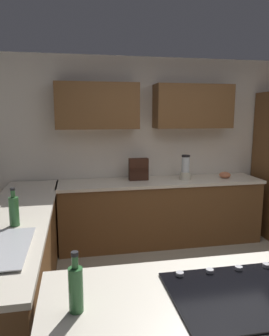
{
  "coord_description": "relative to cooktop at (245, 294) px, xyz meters",
  "views": [
    {
      "loc": [
        1.27,
        2.39,
        1.81
      ],
      "look_at": [
        0.53,
        -1.42,
        1.14
      ],
      "focal_mm": 33.48,
      "sensor_mm": 36.0,
      "label": 1
    }
  ],
  "objects": [
    {
      "name": "mixing_bowl",
      "position": [
        -1.29,
        -2.76,
        0.04
      ],
      "size": [
        0.16,
        0.16,
        0.09
      ],
      "primitive_type": "ellipsoid",
      "color": "#CC724C",
      "rests_on": "countertop_back"
    },
    {
      "name": "dish_soap_bottle",
      "position": [
        1.33,
        -1.28,
        0.12
      ],
      "size": [
        0.08,
        0.08,
        0.32
      ],
      "color": "#336B38",
      "rests_on": "countertop_side"
    },
    {
      "name": "wall_back",
      "position": [
        -0.37,
        -3.11,
        0.53
      ],
      "size": [
        6.0,
        0.44,
        2.6
      ],
      "color": "silver",
      "rests_on": "ground"
    },
    {
      "name": "countertop_side",
      "position": [
        1.38,
        -1.61,
        -0.03
      ],
      "size": [
        0.64,
        2.94,
        0.04
      ],
      "primitive_type": "cube",
      "color": "silver",
      "rests_on": "lower_cabinets_side"
    },
    {
      "name": "cooktop",
      "position": [
        0.0,
        0.0,
        0.0
      ],
      "size": [
        0.76,
        0.56,
        0.03
      ],
      "color": "black",
      "rests_on": "island_top"
    },
    {
      "name": "spice_rack",
      "position": [
        -0.04,
        -2.86,
        0.15
      ],
      "size": [
        0.27,
        0.11,
        0.31
      ],
      "color": "#381E14",
      "rests_on": "countertop_back"
    },
    {
      "name": "countertop_back",
      "position": [
        -0.34,
        -2.78,
        -0.03
      ],
      "size": [
        2.84,
        0.64,
        0.04
      ],
      "primitive_type": "cube",
      "color": "silver",
      "rests_on": "lower_cabinets_back"
    },
    {
      "name": "ground_plane",
      "position": [
        -0.44,
        -1.06,
        -0.91
      ],
      "size": [
        14.0,
        14.0,
        0.0
      ],
      "primitive_type": "plane",
      "color": "#9E937F"
    },
    {
      "name": "oil_bottle",
      "position": [
        0.84,
        -0.03,
        0.11
      ],
      "size": [
        0.07,
        0.07,
        0.3
      ],
      "color": "#336B38",
      "rests_on": "island_top"
    },
    {
      "name": "blender",
      "position": [
        -0.69,
        -2.76,
        0.14
      ],
      "size": [
        0.15,
        0.15,
        0.35
      ],
      "color": "beige",
      "rests_on": "countertop_back"
    },
    {
      "name": "lower_cabinets_side",
      "position": [
        1.38,
        -1.61,
        -0.48
      ],
      "size": [
        0.6,
        2.9,
        0.86
      ],
      "primitive_type": "cube",
      "color": "brown",
      "rests_on": "ground"
    },
    {
      "name": "lower_cabinets_back",
      "position": [
        -0.34,
        -2.78,
        -0.48
      ],
      "size": [
        2.8,
        0.6,
        0.86
      ],
      "primitive_type": "cube",
      "color": "brown",
      "rests_on": "ground"
    },
    {
      "name": "island_top",
      "position": [
        -0.0,
        0.01,
        -0.03
      ],
      "size": [
        2.07,
        0.9,
        0.04
      ],
      "primitive_type": "cube",
      "color": "silver",
      "rests_on": "island_base"
    }
  ]
}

